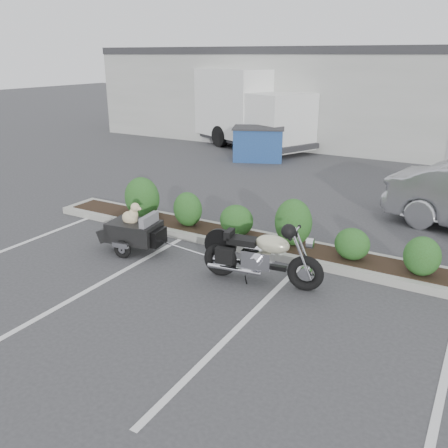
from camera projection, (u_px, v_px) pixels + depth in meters
The scene contains 7 objects.
ground at pixel (195, 288), 7.92m from camera, with size 90.00×90.00×0.00m, color #38383A.
planter_kerb at pixel (300, 251), 9.22m from camera, with size 12.00×1.00×0.15m, color #9E9E93.
building at pixel (403, 95), 21.11m from camera, with size 26.00×10.00×4.00m, color #9EA099.
motorcycle at pixel (261, 256), 7.97m from camera, with size 2.13×0.81×1.22m.
pet_trailer at pixel (134, 231), 9.31m from camera, with size 1.72×0.97×1.01m.
dumpster at pixel (258, 143), 17.36m from camera, with size 2.19×1.87×1.21m.
delivery_truck at pixel (243, 109), 20.06m from camera, with size 7.14×4.77×3.14m.
Camera 1 is at (3.97, -5.90, 3.69)m, focal length 38.00 mm.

